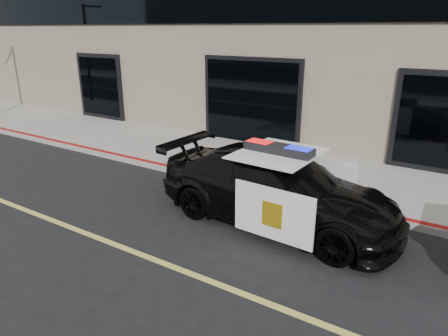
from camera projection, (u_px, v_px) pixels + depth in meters
The scene contains 4 objects.
ground at pixel (114, 244), 7.24m from camera, with size 120.00×120.00×0.00m, color black.
sidewalk_n at pixel (252, 163), 11.41m from camera, with size 60.00×3.50×0.15m, color gray.
police_car at pixel (277, 188), 7.88m from camera, with size 2.57×5.16×1.62m.
fire_hydrant at pixel (224, 160), 10.32m from camera, with size 0.32×0.45×0.71m.
Camera 1 is at (5.08, -4.33, 3.71)m, focal length 32.00 mm.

